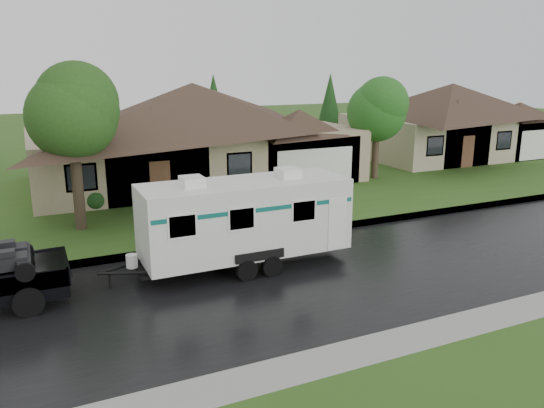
{
  "coord_description": "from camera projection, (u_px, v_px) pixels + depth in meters",
  "views": [
    {
      "loc": [
        -6.88,
        -16.1,
        6.66
      ],
      "look_at": [
        1.5,
        2.0,
        1.47
      ],
      "focal_mm": 35.0,
      "sensor_mm": 36.0,
      "label": 1
    }
  ],
  "objects": [
    {
      "name": "ground",
      "position": [
        257.0,
        262.0,
        18.61
      ],
      "size": [
        140.0,
        140.0,
        0.0
      ],
      "primitive_type": "plane",
      "color": "#2F551A",
      "rests_on": "ground"
    },
    {
      "name": "road",
      "position": [
        282.0,
        282.0,
        16.86
      ],
      "size": [
        140.0,
        8.0,
        0.01
      ],
      "primitive_type": "cube",
      "color": "black",
      "rests_on": "ground"
    },
    {
      "name": "curb",
      "position": [
        234.0,
        241.0,
        20.57
      ],
      "size": [
        140.0,
        0.5,
        0.15
      ],
      "primitive_type": "cube",
      "color": "gray",
      "rests_on": "ground"
    },
    {
      "name": "lawn",
      "position": [
        158.0,
        180.0,
        31.77
      ],
      "size": [
        140.0,
        26.0,
        0.15
      ],
      "primitive_type": "cube",
      "color": "#2F551A",
      "rests_on": "ground"
    },
    {
      "name": "house_main",
      "position": [
        199.0,
        121.0,
        30.79
      ],
      "size": [
        19.44,
        10.8,
        6.9
      ],
      "color": "gray",
      "rests_on": "lawn"
    },
    {
      "name": "house_neighbor",
      "position": [
        455.0,
        113.0,
        39.43
      ],
      "size": [
        15.12,
        9.72,
        6.45
      ],
      "color": "tan",
      "rests_on": "lawn"
    },
    {
      "name": "tree_left_green",
      "position": [
        71.0,
        113.0,
        20.74
      ],
      "size": [
        4.11,
        4.11,
        6.81
      ],
      "color": "#382B1E",
      "rests_on": "lawn"
    },
    {
      "name": "tree_right_green",
      "position": [
        377.0,
        109.0,
        30.91
      ],
      "size": [
        3.56,
        3.56,
        5.9
      ],
      "color": "#382B1E",
      "rests_on": "lawn"
    },
    {
      "name": "shrub_row",
      "position": [
        222.0,
        186.0,
        27.43
      ],
      "size": [
        13.6,
        1.0,
        1.0
      ],
      "color": "#143814",
      "rests_on": "lawn"
    },
    {
      "name": "travel_trailer",
      "position": [
        245.0,
        217.0,
        17.79
      ],
      "size": [
        7.35,
        2.58,
        3.3
      ],
      "color": "silver",
      "rests_on": "ground"
    }
  ]
}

